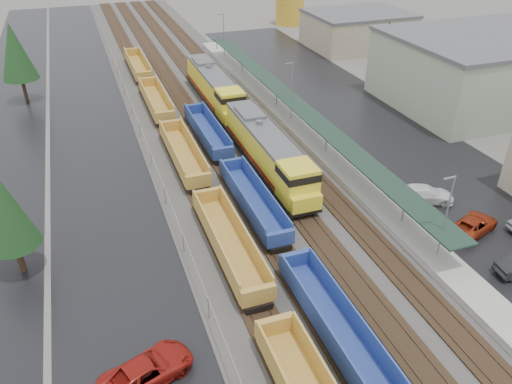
% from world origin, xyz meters
% --- Properties ---
extents(ballast_strip, '(20.00, 160.00, 0.08)m').
position_xyz_m(ballast_strip, '(0.00, 60.00, 0.04)').
color(ballast_strip, '#302D2B').
rests_on(ballast_strip, ground).
extents(trackbed, '(14.60, 160.00, 0.22)m').
position_xyz_m(trackbed, '(-0.00, 60.00, 0.16)').
color(trackbed, black).
rests_on(trackbed, ground).
extents(west_parking_lot, '(10.00, 160.00, 0.02)m').
position_xyz_m(west_parking_lot, '(-15.00, 60.00, 0.01)').
color(west_parking_lot, black).
rests_on(west_parking_lot, ground).
extents(west_road, '(9.00, 160.00, 0.02)m').
position_xyz_m(west_road, '(-25.00, 60.00, 0.01)').
color(west_road, black).
rests_on(west_road, ground).
extents(east_commuter_lot, '(16.00, 100.00, 0.02)m').
position_xyz_m(east_commuter_lot, '(19.00, 50.00, 0.01)').
color(east_commuter_lot, black).
rests_on(east_commuter_lot, ground).
extents(station_platform, '(3.00, 80.00, 8.00)m').
position_xyz_m(station_platform, '(9.50, 50.01, 0.73)').
color(station_platform, '#9E9B93').
rests_on(station_platform, ground).
extents(chainlink_fence, '(0.08, 160.04, 2.02)m').
position_xyz_m(chainlink_fence, '(-9.50, 58.44, 1.61)').
color(chainlink_fence, gray).
rests_on(chainlink_fence, ground).
extents(industrial_buildings, '(32.52, 75.30, 9.50)m').
position_xyz_m(industrial_buildings, '(37.76, 45.85, 4.25)').
color(industrial_buildings, tan).
rests_on(industrial_buildings, ground).
extents(tree_west_near, '(3.96, 3.96, 9.00)m').
position_xyz_m(tree_west_near, '(-22.00, 30.00, 5.82)').
color(tree_west_near, '#332316').
rests_on(tree_west_near, ground).
extents(tree_west_far, '(4.84, 4.84, 11.00)m').
position_xyz_m(tree_west_far, '(-23.00, 70.00, 7.12)').
color(tree_west_far, '#332316').
rests_on(tree_west_far, ground).
extents(tree_east, '(4.40, 4.40, 10.00)m').
position_xyz_m(tree_east, '(28.00, 58.00, 6.47)').
color(tree_east, '#332316').
rests_on(tree_east, ground).
extents(locomotive_lead, '(3.19, 20.99, 4.75)m').
position_xyz_m(locomotive_lead, '(2.00, 38.46, 2.52)').
color(locomotive_lead, black).
rests_on(locomotive_lead, ground).
extents(locomotive_trail, '(3.19, 20.99, 4.75)m').
position_xyz_m(locomotive_trail, '(2.00, 59.46, 2.52)').
color(locomotive_trail, black).
rests_on(locomotive_trail, ground).
extents(well_string_yellow, '(2.64, 100.60, 2.34)m').
position_xyz_m(well_string_yellow, '(-6.00, 35.17, 1.17)').
color(well_string_yellow, '#B98233').
rests_on(well_string_yellow, ground).
extents(well_string_blue, '(2.49, 80.20, 2.21)m').
position_xyz_m(well_string_blue, '(-2.00, 15.64, 1.12)').
color(well_string_blue, navy).
rests_on(well_string_blue, ground).
extents(storage_tank, '(6.34, 6.34, 6.34)m').
position_xyz_m(storage_tank, '(31.35, 102.01, 3.17)').
color(storage_tank, gold).
rests_on(storage_tank, ground).
extents(parked_car_west_c, '(4.61, 6.44, 1.63)m').
position_xyz_m(parked_car_west_c, '(-14.35, 16.37, 0.82)').
color(parked_car_west_c, maroon).
rests_on(parked_car_west_c, ground).
extents(parked_car_east_b, '(4.13, 5.82, 1.47)m').
position_xyz_m(parked_car_east_b, '(15.13, 22.39, 0.74)').
color(parked_car_east_b, maroon).
rests_on(parked_car_east_b, ground).
extents(parked_car_east_c, '(4.25, 6.02, 1.62)m').
position_xyz_m(parked_car_east_c, '(14.16, 28.14, 0.81)').
color(parked_car_east_c, white).
rests_on(parked_car_east_c, ground).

